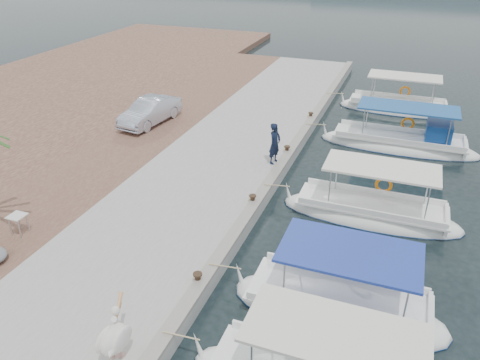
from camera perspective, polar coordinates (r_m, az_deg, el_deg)
name	(u,v)px	position (r m, az deg, el deg)	size (l,w,h in m)	color
ground	(248,236)	(17.21, 0.97, -6.80)	(400.00, 400.00, 0.00)	black
concrete_quay	(224,161)	(22.07, -1.99, 2.27)	(6.00, 40.00, 0.50)	#9A9994
quay_curb	(281,165)	(21.12, 4.99, 1.88)	(0.44, 40.00, 0.12)	gray
cobblestone_strip	(132,146)	(24.26, -13.01, 4.02)	(4.00, 40.00, 0.50)	brown
fishing_caique_b	(337,309)	(14.39, 11.77, -15.12)	(6.32, 2.41, 2.83)	white
fishing_caique_c	(370,215)	(18.86, 15.58, -4.10)	(6.88, 2.09, 2.83)	white
fishing_caique_d	(400,145)	(25.36, 18.95, 4.09)	(7.96, 2.17, 2.83)	white
fishing_caique_e	(397,109)	(30.82, 18.57, 8.19)	(7.03, 2.12, 2.83)	white
mooring_bollards	(253,198)	(18.13, 1.54, -2.24)	(0.28, 20.28, 0.33)	black
pelican	(114,337)	(12.33, -15.07, -18.01)	(0.88, 1.57, 1.23)	tan
fisherman	(275,144)	(21.04, 4.26, 4.46)	(0.69, 0.45, 1.89)	black
parked_car	(150,111)	(26.20, -10.92, 8.23)	(1.44, 4.14, 1.36)	#B3BACD
folding_table	(18,221)	(17.89, -25.45, -4.49)	(0.55, 0.55, 0.73)	silver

